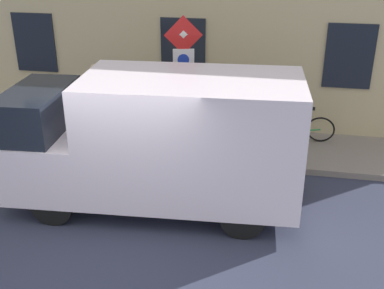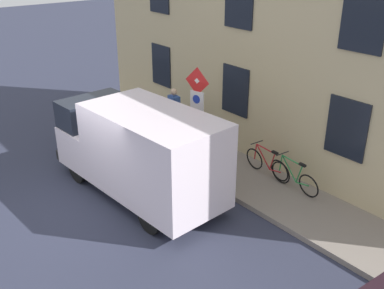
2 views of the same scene
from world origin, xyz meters
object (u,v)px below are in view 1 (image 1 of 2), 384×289
at_px(bicycle_red, 258,123).
at_px(litter_bin, 163,132).
at_px(delivery_van, 159,140).
at_px(pedestrian, 97,96).
at_px(bicycle_green, 298,126).
at_px(sign_post_stacked, 184,68).

bearing_deg(bicycle_red, litter_bin, 32.30).
distance_m(bicycle_red, litter_bin, 2.37).
relative_size(delivery_van, pedestrian, 3.17).
bearing_deg(bicycle_green, litter_bin, 24.92).
xyz_separation_m(sign_post_stacked, bicycle_green, (1.30, -2.49, -1.62)).
height_order(sign_post_stacked, bicycle_red, sign_post_stacked).
bearing_deg(sign_post_stacked, bicycle_green, -62.39).
relative_size(bicycle_red, litter_bin, 1.90).
height_order(bicycle_red, litter_bin, litter_bin).
relative_size(sign_post_stacked, litter_bin, 3.29).
relative_size(bicycle_red, pedestrian, 1.00).
bearing_deg(pedestrian, litter_bin, 71.88).
xyz_separation_m(delivery_van, bicycle_red, (3.21, -1.61, -0.82)).
distance_m(sign_post_stacked, bicycle_green, 3.24).
bearing_deg(bicycle_red, pedestrian, 8.15).
bearing_deg(litter_bin, bicycle_green, -68.87).
bearing_deg(litter_bin, bicycle_red, -60.60).
height_order(bicycle_green, litter_bin, litter_bin).
relative_size(delivery_van, bicycle_green, 3.18).
xyz_separation_m(bicycle_red, pedestrian, (-0.36, 3.90, 0.56)).
height_order(delivery_van, litter_bin, delivery_van).
bearing_deg(litter_bin, sign_post_stacked, -104.59).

